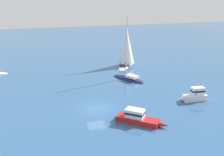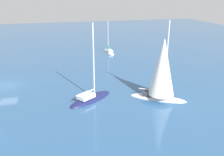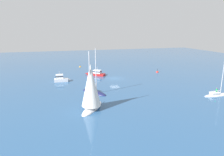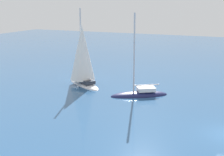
# 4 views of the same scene
# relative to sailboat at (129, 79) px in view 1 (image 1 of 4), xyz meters

# --- Properties ---
(ground_plane) EXTENTS (160.00, 160.00, 0.00)m
(ground_plane) POSITION_rel_sailboat_xyz_m (11.23, -8.18, -0.17)
(ground_plane) COLOR #2D5684
(sailboat) EXTENTS (6.91, 5.60, 10.38)m
(sailboat) POSITION_rel_sailboat_xyz_m (0.00, 0.00, 0.00)
(sailboat) COLOR #191E4C
(sailboat) RESTS_ON ground
(motor_cruiser) EXTENTS (1.34, 4.41, 2.81)m
(motor_cruiser) POSITION_rel_sailboat_xyz_m (11.70, 6.56, 0.66)
(motor_cruiser) COLOR white
(motor_cruiser) RESTS_ON ground
(motor_cruiser_1) EXTENTS (5.05, 6.04, 2.73)m
(motor_cruiser_1) POSITION_rel_sailboat_xyz_m (16.44, -3.84, 0.49)
(motor_cruiser_1) COLOR #B21E1E
(motor_cruiser_1) RESTS_ON ground
(sailboat_1) EXTENTS (7.21, 5.74, 10.59)m
(sailboat_1) POSITION_rel_sailboat_xyz_m (-8.91, 2.12, 3.63)
(sailboat_1) COLOR white
(sailboat_1) RESTS_ON ground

